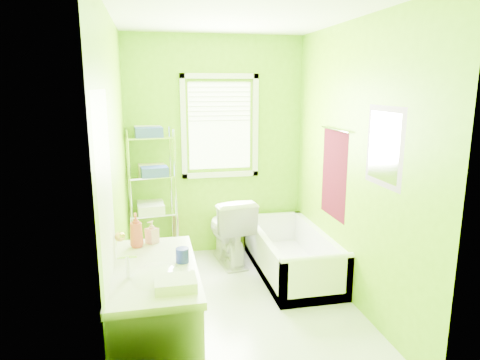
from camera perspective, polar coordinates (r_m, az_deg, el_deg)
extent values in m
plane|color=silver|center=(4.18, 0.12, -16.43)|extent=(2.90, 2.90, 0.00)
cube|color=#6FB008|center=(5.14, -3.25, 4.38)|extent=(2.10, 0.04, 2.60)
cube|color=#6FB008|center=(2.37, 7.49, -5.29)|extent=(2.10, 0.04, 2.60)
cube|color=#6FB008|center=(3.66, -16.15, 0.63)|extent=(0.04, 2.90, 2.60)
cube|color=#6FB008|center=(4.08, 14.73, 1.88)|extent=(0.04, 2.90, 2.60)
cube|color=white|center=(3.71, 0.14, 21.46)|extent=(2.10, 2.90, 0.04)
cube|color=white|center=(5.11, -2.71, 7.16)|extent=(0.74, 0.01, 1.01)
cube|color=white|center=(5.17, -2.61, 0.74)|extent=(0.92, 0.05, 0.06)
cube|color=white|center=(5.07, -2.74, 13.69)|extent=(0.92, 0.05, 0.06)
cube|color=white|center=(5.04, -7.55, 7.00)|extent=(0.06, 0.05, 1.22)
cube|color=white|center=(5.17, 2.07, 7.24)|extent=(0.06, 0.05, 1.22)
cube|color=white|center=(5.06, -2.70, 10.41)|extent=(0.72, 0.02, 0.50)
cube|color=white|center=(2.79, -16.93, -9.57)|extent=(0.02, 0.80, 2.00)
sphere|color=gold|center=(3.09, -15.73, -7.28)|extent=(0.07, 0.07, 0.07)
cube|color=#480813|center=(4.41, 12.43, 0.78)|extent=(0.02, 0.58, 0.90)
cylinder|color=silver|center=(4.34, 12.53, 6.61)|extent=(0.02, 0.62, 0.02)
cube|color=#CC5972|center=(3.56, 18.71, 4.21)|extent=(0.02, 0.54, 0.64)
cube|color=white|center=(3.55, 18.60, 4.21)|extent=(0.01, 0.44, 0.54)
cube|color=white|center=(4.85, 6.78, -11.57)|extent=(0.71, 1.53, 0.10)
cube|color=white|center=(4.69, 3.05, -9.98)|extent=(0.07, 1.53, 0.46)
cube|color=white|center=(4.89, 10.45, -9.24)|extent=(0.07, 1.53, 0.46)
cube|color=white|center=(4.16, 10.12, -13.25)|extent=(0.71, 0.07, 0.46)
cube|color=white|center=(5.43, 4.36, -6.82)|extent=(0.71, 0.07, 0.46)
cylinder|color=white|center=(4.07, 10.25, -10.33)|extent=(0.71, 0.07, 0.07)
cylinder|color=#133DBB|center=(4.38, 9.00, -13.28)|extent=(0.30, 0.30, 0.05)
cylinder|color=gold|center=(4.36, 9.03, -12.71)|extent=(0.28, 0.28, 0.04)
cube|color=#133DBB|center=(4.41, 7.98, -11.66)|extent=(0.21, 0.12, 0.19)
imported|color=white|center=(4.97, -1.45, -6.58)|extent=(0.53, 0.83, 0.80)
cube|color=silver|center=(3.17, -11.07, -18.62)|extent=(0.54, 1.08, 0.79)
cube|color=silver|center=(2.98, -11.41, -11.70)|extent=(0.57, 1.11, 0.05)
ellipsoid|color=white|center=(2.85, -10.96, -12.98)|extent=(0.37, 0.49, 0.13)
cylinder|color=silver|center=(2.81, -14.72, -11.28)|extent=(0.03, 0.03, 0.16)
cylinder|color=silver|center=(2.79, -14.80, -9.96)|extent=(0.12, 0.02, 0.02)
imported|color=#C8443B|center=(3.30, -13.68, -6.53)|extent=(0.10, 0.10, 0.26)
imported|color=pink|center=(3.37, -11.67, -6.81)|extent=(0.11, 0.11, 0.18)
cylinder|color=#1822A0|center=(2.99, -7.69, -9.91)|extent=(0.09, 0.09, 0.10)
cube|color=silver|center=(2.65, -8.59, -13.47)|extent=(0.25, 0.19, 0.06)
cylinder|color=silver|center=(4.84, -14.34, -2.79)|extent=(0.02, 0.02, 1.56)
cylinder|color=silver|center=(5.13, -14.59, -1.94)|extent=(0.02, 0.02, 1.56)
cylinder|color=silver|center=(4.89, -8.54, -2.36)|extent=(0.02, 0.02, 1.56)
cylinder|color=silver|center=(5.18, -9.12, -1.55)|extent=(0.02, 0.02, 1.56)
cube|color=silver|center=(5.20, -11.33, -8.92)|extent=(0.55, 0.38, 0.02)
cube|color=silver|center=(5.06, -11.54, -4.29)|extent=(0.55, 0.38, 0.02)
cube|color=silver|center=(4.95, -11.76, 0.58)|extent=(0.55, 0.38, 0.02)
cube|color=silver|center=(4.88, -11.99, 5.62)|extent=(0.55, 0.38, 0.02)
cube|color=#304CB0|center=(4.78, -12.07, 6.23)|extent=(0.31, 0.23, 0.11)
cube|color=silver|center=(4.99, -12.21, 6.48)|extent=(0.31, 0.23, 0.11)
cube|color=#304CB0|center=(4.85, -11.32, 1.10)|extent=(0.31, 0.23, 0.11)
cube|color=#E4DD8B|center=(5.05, -11.74, 1.55)|extent=(0.31, 0.23, 0.11)
cube|color=silver|center=(4.96, -11.78, -3.87)|extent=(0.31, 0.23, 0.11)
cube|color=silver|center=(5.16, -11.91, -3.25)|extent=(0.31, 0.23, 0.11)
cube|color=pink|center=(5.17, -8.56, -6.83)|extent=(0.05, 0.27, 0.49)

